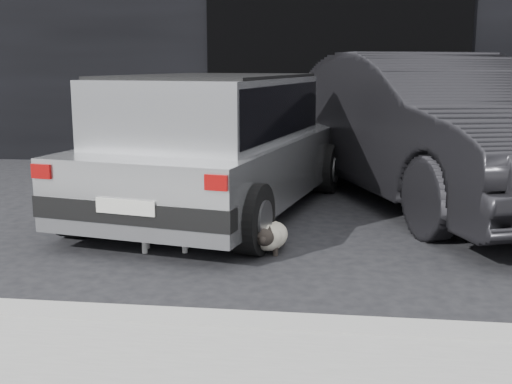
# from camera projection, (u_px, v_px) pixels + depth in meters

# --- Properties ---
(ground) EXTENTS (80.00, 80.00, 0.00)m
(ground) POSITION_uv_depth(u_px,v_px,m) (228.00, 226.00, 6.39)
(ground) COLOR black
(ground) RESTS_ON ground
(building_facade) EXTENTS (34.00, 4.00, 5.00)m
(building_facade) POSITION_uv_depth(u_px,v_px,m) (338.00, 12.00, 11.61)
(building_facade) COLOR black
(building_facade) RESTS_ON ground
(garage_opening) EXTENTS (4.00, 0.10, 2.60)m
(garage_opening) POSITION_uv_depth(u_px,v_px,m) (335.00, 83.00, 9.89)
(garage_opening) COLOR black
(garage_opening) RESTS_ON ground
(curb) EXTENTS (18.00, 0.25, 0.12)m
(curb) POSITION_uv_depth(u_px,v_px,m) (322.00, 332.00, 3.73)
(curb) COLOR #969690
(curb) RESTS_ON ground
(silver_hatchback) EXTENTS (2.61, 4.29, 1.48)m
(silver_hatchback) POSITION_uv_depth(u_px,v_px,m) (216.00, 139.00, 6.80)
(silver_hatchback) COLOR #A4A5A8
(silver_hatchback) RESTS_ON ground
(second_car) EXTENTS (3.59, 5.53, 1.72)m
(second_car) POSITION_uv_depth(u_px,v_px,m) (431.00, 128.00, 7.34)
(second_car) COLOR black
(second_car) RESTS_ON ground
(cat_siamese) EXTENTS (0.33, 0.86, 0.30)m
(cat_siamese) POSITION_uv_depth(u_px,v_px,m) (270.00, 236.00, 5.51)
(cat_siamese) COLOR beige
(cat_siamese) RESTS_ON ground
(cat_white) EXTENTS (0.85, 0.37, 0.40)m
(cat_white) POSITION_uv_depth(u_px,v_px,m) (170.00, 229.00, 5.52)
(cat_white) COLOR white
(cat_white) RESTS_ON ground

